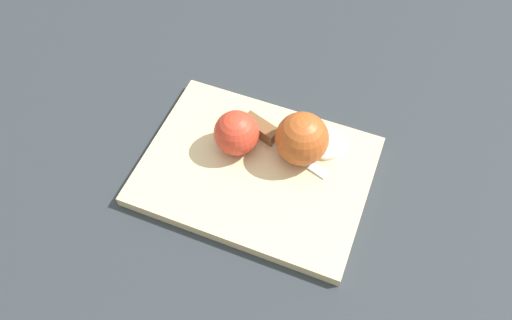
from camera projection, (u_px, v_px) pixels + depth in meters
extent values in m
plane|color=#282D33|center=(256.00, 174.00, 0.78)|extent=(4.00, 4.00, 0.00)
cube|color=#D1B789|center=(256.00, 171.00, 0.77)|extent=(0.37, 0.29, 0.02)
sphere|color=red|center=(236.00, 133.00, 0.76)|extent=(0.07, 0.07, 0.07)
cylinder|color=#EFE5C6|center=(232.00, 134.00, 0.76)|extent=(0.04, 0.06, 0.07)
sphere|color=#AD4C1E|center=(302.00, 139.00, 0.75)|extent=(0.08, 0.08, 0.08)
cylinder|color=#EFE5C6|center=(299.00, 142.00, 0.74)|extent=(0.07, 0.04, 0.08)
cube|color=silver|center=(300.00, 159.00, 0.77)|extent=(0.10, 0.05, 0.00)
cube|color=brown|center=(261.00, 128.00, 0.79)|extent=(0.07, 0.05, 0.02)
cylinder|color=#EFE5C6|center=(326.00, 144.00, 0.79)|extent=(0.06, 0.06, 0.01)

